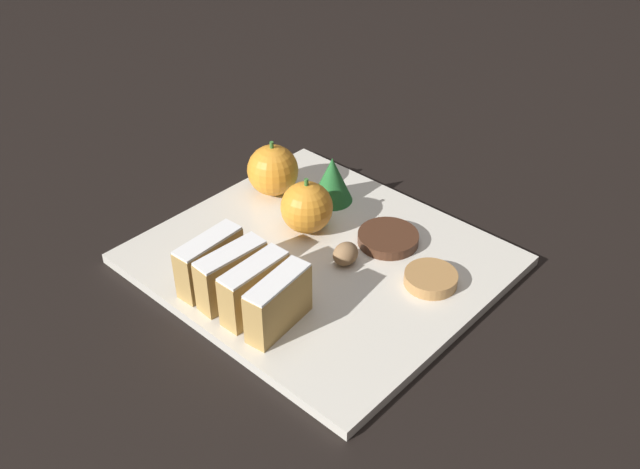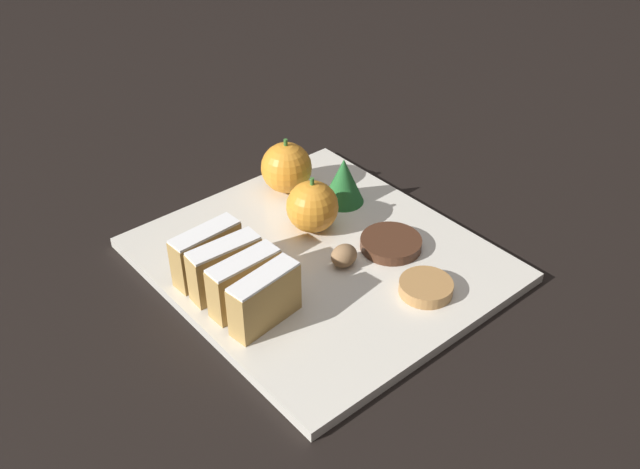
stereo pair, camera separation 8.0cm
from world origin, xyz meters
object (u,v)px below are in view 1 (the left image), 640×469
Objects in this scene: orange_near at (273,170)px; orange_far at (307,207)px; chocolate_cookie at (388,238)px; walnut at (346,254)px.

orange_near is 0.09m from orange_far.
chocolate_cookie is at bearing -63.44° from orange_far.
orange_near reaches higher than orange_far.
orange_far is 0.08m from walnut.
orange_near is 0.17m from walnut.
walnut is (-0.02, -0.08, -0.02)m from orange_far.
orange_near is 1.04× the size of orange_far.
orange_near is at bearing 73.48° from walnut.
walnut reaches higher than chocolate_cookie.
walnut is at bearing -103.53° from orange_far.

